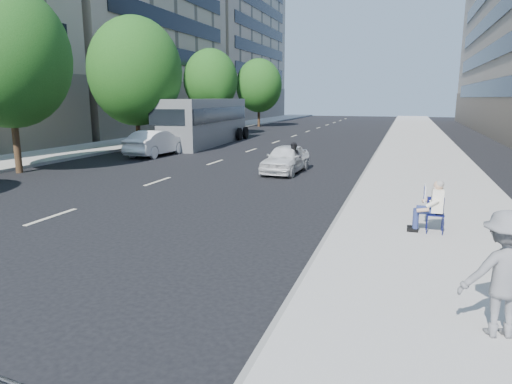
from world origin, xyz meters
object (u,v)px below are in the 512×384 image
at_px(motorcycle, 294,160).
at_px(white_sedan_mid, 156,143).
at_px(jogger, 504,274).
at_px(white_sedan_near, 286,159).
at_px(seated_protester, 431,203).
at_px(bus, 207,122).

bearing_deg(motorcycle, white_sedan_mid, 154.43).
relative_size(jogger, white_sedan_near, 0.47).
xyz_separation_m(white_sedan_mid, motorcycle, (9.36, -3.93, -0.11)).
bearing_deg(white_sedan_mid, white_sedan_near, 159.88).
relative_size(seated_protester, white_sedan_near, 0.35).
bearing_deg(white_sedan_mid, motorcycle, 159.87).
bearing_deg(seated_protester, bus, 126.87).
xyz_separation_m(seated_protester, motorcycle, (-5.41, 8.38, -0.24)).
relative_size(seated_protester, motorcycle, 0.64).
relative_size(motorcycle, bus, 0.17).
distance_m(seated_protester, white_sedan_near, 10.40).
height_order(seated_protester, white_sedan_near, seated_protester).
height_order(seated_protester, jogger, jogger).
height_order(jogger, white_sedan_mid, jogger).
bearing_deg(white_sedan_near, seated_protester, -52.47).
relative_size(seated_protester, bus, 0.11).
distance_m(jogger, motorcycle, 14.70).
bearing_deg(bus, jogger, -61.92).
bearing_deg(jogger, seated_protester, -97.36).
xyz_separation_m(seated_protester, bus, (-14.76, 19.68, 0.76)).
xyz_separation_m(seated_protester, jogger, (0.70, -4.98, 0.17)).
bearing_deg(white_sedan_near, motorcycle, -19.89).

